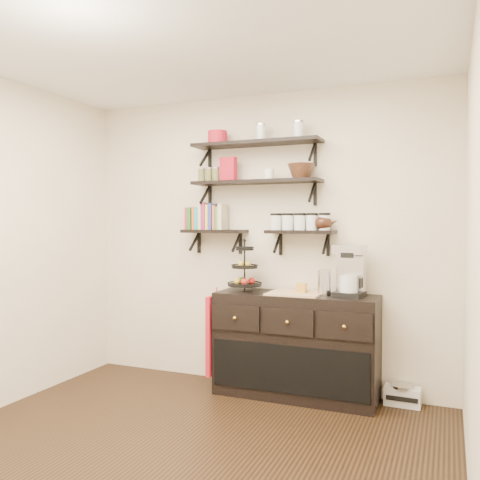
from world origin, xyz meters
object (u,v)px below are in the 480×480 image
sideboard (296,345)px  fruit_stand (245,274)px  coffee_maker (350,272)px  radio (403,395)px

sideboard → fruit_stand: bearing=179.7°
sideboard → coffee_maker: (0.46, 0.03, 0.65)m
fruit_stand → coffee_maker: size_ratio=1.03×
sideboard → coffee_maker: bearing=3.7°
fruit_stand → radio: 1.67m
sideboard → coffee_maker: 0.80m
fruit_stand → coffee_maker: 0.94m
sideboard → radio: 0.96m
radio → fruit_stand: bearing=-172.7°
fruit_stand → radio: size_ratio=1.52×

